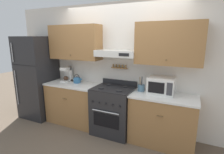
{
  "coord_description": "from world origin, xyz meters",
  "views": [
    {
      "loc": [
        1.35,
        -2.65,
        1.86
      ],
      "look_at": [
        -0.02,
        0.25,
        1.14
      ],
      "focal_mm": 28.0,
      "sensor_mm": 36.0,
      "label": 1
    }
  ],
  "objects": [
    {
      "name": "ground_plane",
      "position": [
        0.0,
        0.0,
        0.0
      ],
      "size": [
        16.0,
        16.0,
        0.0
      ],
      "primitive_type": "plane",
      "color": "brown"
    },
    {
      "name": "stove_range",
      "position": [
        0.0,
        0.28,
        0.47
      ],
      "size": [
        0.76,
        0.67,
        1.02
      ],
      "color": "#232326",
      "rests_on": "ground_plane"
    },
    {
      "name": "wall_back",
      "position": [
        -0.01,
        0.57,
        1.44
      ],
      "size": [
        5.2,
        0.46,
        2.55
      ],
      "color": "silver",
      "rests_on": "ground_plane"
    },
    {
      "name": "microwave",
      "position": [
        0.87,
        0.43,
        1.04
      ],
      "size": [
        0.45,
        0.39,
        0.3
      ],
      "color": "white",
      "rests_on": "counter_right"
    },
    {
      "name": "coffee_maker",
      "position": [
        -1.24,
        0.45,
        1.06
      ],
      "size": [
        0.17,
        0.25,
        0.33
      ],
      "color": "white",
      "rests_on": "counter_left"
    },
    {
      "name": "refrigerator",
      "position": [
        -1.96,
        0.24,
        0.95
      ],
      "size": [
        0.75,
        0.73,
        1.9
      ],
      "color": "#232326",
      "rests_on": "ground_plane"
    },
    {
      "name": "utensil_crock",
      "position": [
        0.51,
        0.41,
        0.96
      ],
      "size": [
        0.13,
        0.13,
        0.28
      ],
      "color": "slate",
      "rests_on": "counter_right"
    },
    {
      "name": "tea_kettle",
      "position": [
        -0.94,
        0.41,
        0.96
      ],
      "size": [
        0.21,
        0.16,
        0.19
      ],
      "color": "teal",
      "rests_on": "counter_left"
    },
    {
      "name": "counter_left",
      "position": [
        -0.98,
        0.31,
        0.45
      ],
      "size": [
        1.19,
        0.62,
        0.89
      ],
      "color": "olive",
      "rests_on": "ground_plane"
    },
    {
      "name": "counter_right",
      "position": [
        0.94,
        0.31,
        0.45
      ],
      "size": [
        1.12,
        0.62,
        0.89
      ],
      "color": "olive",
      "rests_on": "ground_plane"
    }
  ]
}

